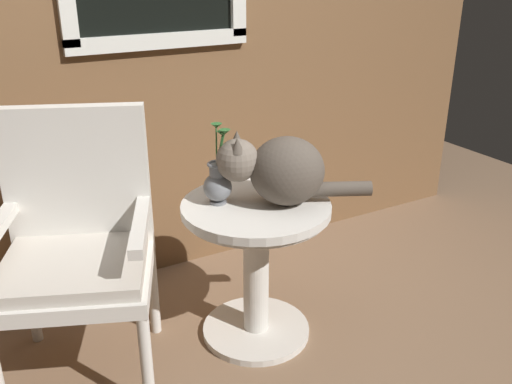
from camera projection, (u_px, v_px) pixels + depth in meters
ground_plane at (247, 360)px, 2.31m from camera, size 6.00×6.00×0.00m
back_wall at (151, 14)px, 2.52m from camera, size 4.00×0.07×2.60m
wicker_side_table at (256, 247)px, 2.32m from camera, size 0.61×0.61×0.63m
wicker_chair at (76, 240)px, 2.11m from camera, size 0.71×0.69×1.04m
cat at (280, 169)px, 2.19m from camera, size 0.58×0.38×0.29m
pewter_vase_with_ivy at (218, 182)px, 2.21m from camera, size 0.11×0.11×0.32m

